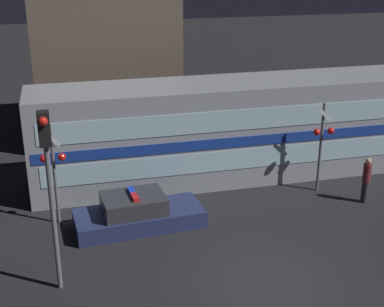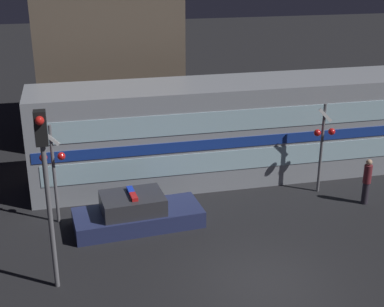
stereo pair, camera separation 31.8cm
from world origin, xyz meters
name	(u,v)px [view 1 (the left image)]	position (x,y,z in m)	size (l,w,h in m)	color
ground_plane	(268,283)	(0.00, 0.00, 0.00)	(120.00, 120.00, 0.00)	black
train	(236,129)	(1.59, 7.65, 1.98)	(16.28, 2.95, 3.95)	#999EA5
police_car	(138,214)	(-3.03, 4.22, 0.46)	(4.40, 2.03, 1.28)	navy
pedestrian	(366,180)	(5.39, 3.98, 0.90)	(0.29, 0.29, 1.75)	#2D2833
crossing_signal_near	(322,140)	(4.18, 5.30, 2.10)	(0.84, 0.32, 3.51)	slate
crossing_signal_far	(54,167)	(-5.61, 5.05, 2.10)	(0.84, 0.32, 3.50)	slate
traffic_light_corner	(48,171)	(-5.67, 1.24, 3.52)	(0.30, 0.46, 5.09)	slate
building_left	(104,53)	(-2.96, 14.22, 4.09)	(6.58, 5.39, 8.18)	brown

